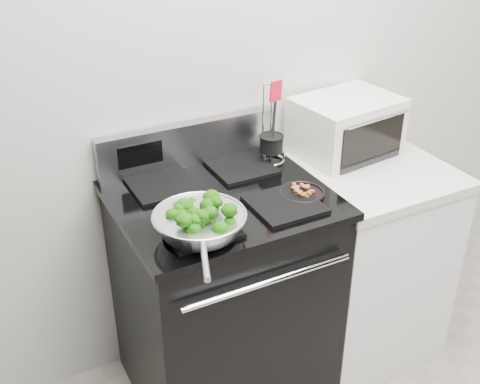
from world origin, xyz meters
TOP-DOWN VIEW (x-y plane):
  - back_wall at (0.00, 1.75)m, footprint 4.00×0.02m
  - gas_range at (-0.30, 1.41)m, footprint 0.79×0.69m
  - counter at (0.39, 1.41)m, footprint 0.62×0.68m
  - skillet at (-0.48, 1.21)m, footprint 0.32×0.48m
  - broccoli_pile at (-0.48, 1.21)m, footprint 0.25×0.25m
  - bacon_plate at (-0.03, 1.28)m, footprint 0.17×0.17m
  - utensil_holder at (0.01, 1.58)m, footprint 0.11×0.11m
  - toaster_oven at (0.37, 1.57)m, footprint 0.46×0.37m

SIDE VIEW (x-z plane):
  - counter at x=0.39m, z-range 0.00..0.92m
  - gas_range at x=-0.30m, z-range -0.08..1.05m
  - bacon_plate at x=-0.03m, z-range 0.95..0.99m
  - skillet at x=-0.48m, z-range 0.97..1.03m
  - utensil_holder at x=0.01m, z-range 0.84..1.19m
  - broccoli_pile at x=-0.48m, z-range 0.98..1.06m
  - toaster_oven at x=0.37m, z-range 0.92..1.16m
  - back_wall at x=0.00m, z-range 0.00..2.70m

